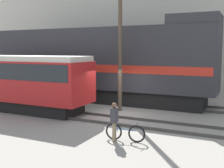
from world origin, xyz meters
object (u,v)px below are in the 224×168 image
freight_locomotive (91,63)px  utility_pole_left (120,44)px  person (114,118)px  streetcar (15,79)px  bicycle (125,133)px

freight_locomotive → utility_pole_left: utility_pole_left is taller
freight_locomotive → person: size_ratio=11.27×
streetcar → bicycle: streetcar is taller
streetcar → utility_pole_left: utility_pole_left is taller
freight_locomotive → bicycle: freight_locomotive is taller
freight_locomotive → streetcar: bearing=-117.0°
freight_locomotive → utility_pole_left: bearing=-36.0°
bicycle → utility_pole_left: (-2.52, 5.15, 3.65)m
utility_pole_left → streetcar: bearing=-157.3°
streetcar → bicycle: (8.47, -2.67, -1.54)m
streetcar → person: 8.62m
person → freight_locomotive: bearing=125.3°
bicycle → person: 0.74m
streetcar → utility_pole_left: (5.95, 2.48, 2.11)m
bicycle → utility_pole_left: utility_pole_left is taller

